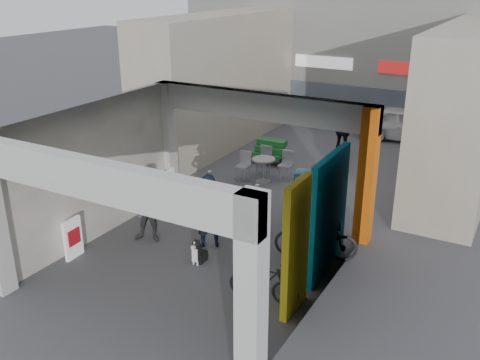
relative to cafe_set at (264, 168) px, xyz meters
The scene contains 21 objects.
ground 4.92m from the cafe_set, 76.07° to the right, with size 90.00×90.00×0.00m, color #4E4E52.
arcade_canopy 6.17m from the cafe_set, 72.87° to the right, with size 6.40×6.45×6.40m.
far_building 9.99m from the cafe_set, 82.70° to the left, with size 18.00×4.08×8.00m.
plaza_bldg_left 4.81m from the cafe_set, 140.51° to the left, with size 2.00×9.00×5.00m, color #B6AD97.
plaza_bldg_right 6.67m from the cafe_set, 25.70° to the left, with size 2.00×9.00×5.00m, color #B6AD97.
bollard_left 2.56m from the cafe_set, 102.15° to the right, with size 0.09×0.09×0.94m, color gray.
bollard_center 2.78m from the cafe_set, 67.30° to the right, with size 0.09×0.09×0.84m, color gray.
bollard_right 3.62m from the cafe_set, 41.08° to the right, with size 0.09×0.09×0.96m, color gray.
advert_board_near 7.14m from the cafe_set, 102.65° to the right, with size 0.12×0.55×1.00m.
advert_board_far 3.51m from the cafe_set, 116.52° to the right, with size 0.16×0.56×1.00m.
cafe_set is the anchor object (origin of this frame).
produce_stand 1.52m from the cafe_set, 109.35° to the left, with size 1.27×0.69×0.84m.
crate_stack 2.91m from the cafe_set, 51.37° to the left, with size 0.54×0.48×0.56m.
border_collie 5.86m from the cafe_set, 78.49° to the right, with size 0.24×0.47×0.65m.
man_with_dog 5.04m from the cafe_set, 79.14° to the right, with size 0.70×0.46×1.92m, color black.
man_back_turned 5.46m from the cafe_set, 95.43° to the right, with size 0.83×0.65×1.71m, color #3E3D40.
man_elderly 3.71m from the cafe_set, 48.09° to the right, with size 0.80×0.52×1.64m, color #5E96B7.
man_crates 3.90m from the cafe_set, 67.57° to the left, with size 1.15×0.48×1.97m, color black.
bicycle_front 5.44m from the cafe_set, 50.20° to the right, with size 0.69×1.98×1.04m, color black.
bicycle_rear 7.19m from the cafe_set, 63.30° to the right, with size 0.43×1.51×0.91m, color black.
white_van 7.44m from the cafe_set, 64.95° to the left, with size 1.59×3.96×1.35m, color white.
Camera 1 is at (6.24, -10.14, 6.36)m, focal length 40.00 mm.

